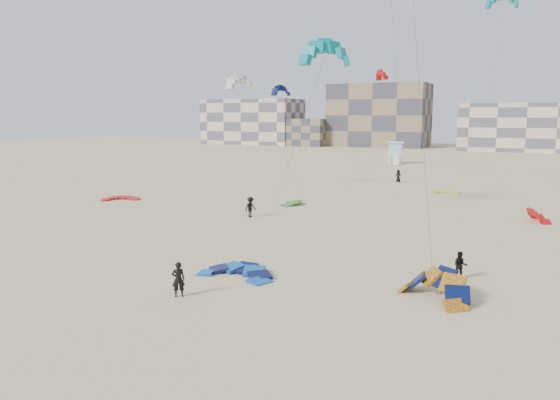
% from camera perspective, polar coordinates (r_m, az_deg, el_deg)
% --- Properties ---
extents(ground, '(320.00, 320.00, 0.00)m').
position_cam_1_polar(ground, '(29.29, -7.74, -9.03)').
color(ground, tan).
rests_on(ground, ground).
extents(kite_ground_blue, '(4.26, 4.48, 1.53)m').
position_cam_1_polar(kite_ground_blue, '(31.10, -4.55, -7.90)').
color(kite_ground_blue, blue).
rests_on(kite_ground_blue, ground).
extents(kite_ground_orange, '(5.38, 5.39, 3.90)m').
position_cam_1_polar(kite_ground_orange, '(28.27, 15.79, -9.95)').
color(kite_ground_orange, orange).
rests_on(kite_ground_orange, ground).
extents(kite_ground_red, '(5.20, 5.25, 0.84)m').
position_cam_1_polar(kite_ground_red, '(60.95, -16.30, 0.03)').
color(kite_ground_red, red).
rests_on(kite_ground_red, ground).
extents(kite_ground_green, '(3.88, 3.70, 1.65)m').
position_cam_1_polar(kite_ground_green, '(55.48, 1.11, -0.46)').
color(kite_ground_green, green).
rests_on(kite_ground_green, ground).
extents(kite_ground_red_far, '(3.82, 3.75, 3.03)m').
position_cam_1_polar(kite_ground_red_far, '(51.51, 25.35, -2.03)').
color(kite_ground_red_far, red).
rests_on(kite_ground_red_far, ground).
extents(kite_ground_yellow, '(3.55, 3.68, 0.56)m').
position_cam_1_polar(kite_ground_yellow, '(66.46, 16.83, 0.71)').
color(kite_ground_yellow, '#CCDB29').
rests_on(kite_ground_yellow, ground).
extents(kitesurfer_main, '(0.77, 0.74, 1.78)m').
position_cam_1_polar(kitesurfer_main, '(27.81, -10.58, -8.14)').
color(kitesurfer_main, black).
rests_on(kitesurfer_main, ground).
extents(kitesurfer_b, '(0.87, 0.73, 1.57)m').
position_cam_1_polar(kitesurfer_b, '(31.71, 18.32, -6.53)').
color(kitesurfer_b, black).
rests_on(kitesurfer_b, ground).
extents(kitesurfer_c, '(1.04, 1.33, 1.82)m').
position_cam_1_polar(kitesurfer_c, '(48.39, -3.10, -0.75)').
color(kitesurfer_c, black).
rests_on(kitesurfer_c, ground).
extents(kitesurfer_e, '(0.84, 0.56, 1.69)m').
position_cam_1_polar(kitesurfer_e, '(75.78, 12.26, 2.48)').
color(kitesurfer_e, black).
rests_on(kitesurfer_e, ground).
extents(kite_fly_teal_a, '(8.33, 6.12, 14.72)m').
position_cam_1_polar(kite_fly_teal_a, '(48.91, 4.78, 14.82)').
color(kite_fly_teal_a, '#0D7985').
rests_on(kite_fly_teal_a, ground).
extents(kite_fly_grey, '(11.38, 4.83, 13.07)m').
position_cam_1_polar(kite_fly_grey, '(65.51, -4.18, 11.99)').
color(kite_fly_grey, white).
rests_on(kite_fly_grey, ground).
extents(kite_fly_navy, '(6.60, 8.86, 12.72)m').
position_cam_1_polar(kite_fly_navy, '(85.11, 0.10, 11.25)').
color(kite_fly_navy, '#050A3B').
rests_on(kite_fly_navy, ground).
extents(kite_fly_teal_b, '(5.00, 7.66, 25.12)m').
position_cam_1_polar(kite_fly_teal_b, '(87.18, 22.21, 18.64)').
color(kite_fly_teal_b, '#0D7985').
rests_on(kite_fly_teal_b, ground).
extents(kite_fly_red, '(8.18, 8.87, 15.41)m').
position_cam_1_polar(kite_fly_red, '(90.69, 10.57, 12.63)').
color(kite_fly_red, red).
rests_on(kite_fly_red, ground).
extents(lifeguard_tower_far, '(3.62, 5.99, 4.08)m').
position_cam_1_polar(lifeguard_tower_far, '(104.77, 11.95, 4.83)').
color(lifeguard_tower_far, white).
rests_on(lifeguard_tower_far, ground).
extents(condo_west_a, '(30.00, 15.00, 14.00)m').
position_cam_1_polar(condo_west_a, '(175.42, -2.87, 8.16)').
color(condo_west_a, '#CDB196').
rests_on(condo_west_a, ground).
extents(condo_west_b, '(28.00, 14.00, 18.00)m').
position_cam_1_polar(condo_west_b, '(163.54, 10.30, 8.69)').
color(condo_west_b, '#7D674B').
rests_on(condo_west_b, ground).
extents(condo_mid, '(32.00, 16.00, 12.00)m').
position_cam_1_polar(condo_mid, '(153.14, 24.45, 6.93)').
color(condo_mid, '#CDB196').
rests_on(condo_mid, ground).
extents(condo_fill_left, '(12.00, 10.00, 8.00)m').
position_cam_1_polar(condo_fill_left, '(164.78, 2.91, 7.08)').
color(condo_fill_left, '#7D674B').
rests_on(condo_fill_left, ground).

